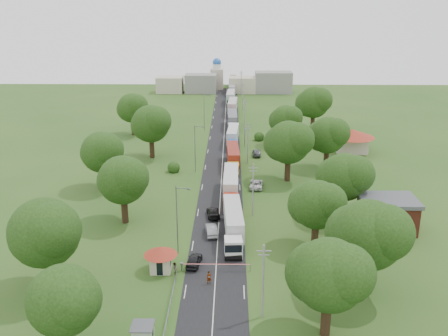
{
  "coord_description": "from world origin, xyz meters",
  "views": [
    {
      "loc": [
        1.97,
        -82.82,
        33.68
      ],
      "look_at": [
        0.54,
        8.72,
        3.0
      ],
      "focal_mm": 40.0,
      "sensor_mm": 36.0,
      "label": 1
    }
  ],
  "objects_px": {
    "guard_booth": "(161,256)",
    "pedestrian_near": "(209,278)",
    "boom_barrier": "(206,265)",
    "info_sign": "(245,134)",
    "car_lane_front": "(194,260)",
    "car_lane_mid": "(211,230)",
    "truck_0": "(233,223)"
  },
  "relations": [
    {
      "from": "boom_barrier",
      "to": "truck_0",
      "type": "height_order",
      "value": "truck_0"
    },
    {
      "from": "boom_barrier",
      "to": "info_sign",
      "type": "relative_size",
      "value": 2.25
    },
    {
      "from": "boom_barrier",
      "to": "truck_0",
      "type": "distance_m",
      "value": 10.83
    },
    {
      "from": "info_sign",
      "to": "car_lane_front",
      "type": "xyz_separation_m",
      "value": [
        -8.17,
        -58.5,
        -2.29
      ]
    },
    {
      "from": "truck_0",
      "to": "car_lane_mid",
      "type": "relative_size",
      "value": 3.26
    },
    {
      "from": "info_sign",
      "to": "pedestrian_near",
      "type": "bearing_deg",
      "value": -95.38
    },
    {
      "from": "guard_booth",
      "to": "car_lane_front",
      "type": "bearing_deg",
      "value": 19.53
    },
    {
      "from": "boom_barrier",
      "to": "info_sign",
      "type": "bearing_deg",
      "value": 83.76
    },
    {
      "from": "pedestrian_near",
      "to": "car_lane_front",
      "type": "bearing_deg",
      "value": 100.06
    },
    {
      "from": "guard_booth",
      "to": "car_lane_front",
      "type": "distance_m",
      "value": 4.72
    },
    {
      "from": "info_sign",
      "to": "car_lane_mid",
      "type": "relative_size",
      "value": 0.9
    },
    {
      "from": "boom_barrier",
      "to": "pedestrian_near",
      "type": "distance_m",
      "value": 3.26
    },
    {
      "from": "truck_0",
      "to": "pedestrian_near",
      "type": "relative_size",
      "value": 8.62
    },
    {
      "from": "boom_barrier",
      "to": "guard_booth",
      "type": "xyz_separation_m",
      "value": [
        -5.84,
        -0.0,
        1.27
      ]
    },
    {
      "from": "info_sign",
      "to": "car_lane_front",
      "type": "relative_size",
      "value": 0.98
    },
    {
      "from": "info_sign",
      "to": "car_lane_front",
      "type": "distance_m",
      "value": 59.11
    },
    {
      "from": "boom_barrier",
      "to": "guard_booth",
      "type": "relative_size",
      "value": 2.1
    },
    {
      "from": "car_lane_mid",
      "to": "truck_0",
      "type": "bearing_deg",
      "value": 161.01
    },
    {
      "from": "guard_booth",
      "to": "car_lane_front",
      "type": "height_order",
      "value": "guard_booth"
    },
    {
      "from": "guard_booth",
      "to": "pedestrian_near",
      "type": "distance_m",
      "value": 7.32
    },
    {
      "from": "boom_barrier",
      "to": "truck_0",
      "type": "relative_size",
      "value": 0.62
    },
    {
      "from": "truck_0",
      "to": "info_sign",
      "type": "bearing_deg",
      "value": 86.68
    },
    {
      "from": "boom_barrier",
      "to": "truck_0",
      "type": "xyz_separation_m",
      "value": [
        3.66,
        10.11,
        1.29
      ]
    },
    {
      "from": "boom_barrier",
      "to": "car_lane_mid",
      "type": "relative_size",
      "value": 2.02
    },
    {
      "from": "info_sign",
      "to": "car_lane_front",
      "type": "height_order",
      "value": "info_sign"
    },
    {
      "from": "car_lane_front",
      "to": "car_lane_mid",
      "type": "relative_size",
      "value": 0.92
    },
    {
      "from": "guard_booth",
      "to": "boom_barrier",
      "type": "bearing_deg",
      "value": 0.01
    },
    {
      "from": "info_sign",
      "to": "car_lane_mid",
      "type": "distance_m",
      "value": 49.66
    },
    {
      "from": "car_lane_front",
      "to": "info_sign",
      "type": "bearing_deg",
      "value": -89.99
    },
    {
      "from": "guard_booth",
      "to": "car_lane_mid",
      "type": "relative_size",
      "value": 0.96
    },
    {
      "from": "guard_booth",
      "to": "info_sign",
      "type": "height_order",
      "value": "info_sign"
    },
    {
      "from": "boom_barrier",
      "to": "info_sign",
      "type": "height_order",
      "value": "info_sign"
    }
  ]
}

